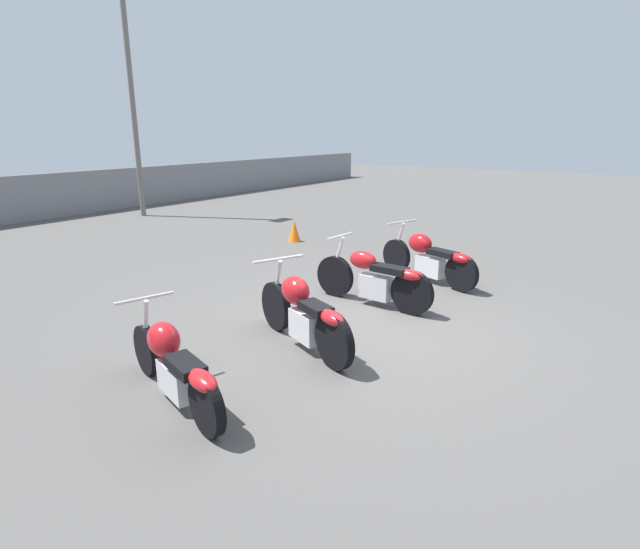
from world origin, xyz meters
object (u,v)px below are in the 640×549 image
at_px(motorcycle_slot_3, 429,258).
at_px(traffic_cone_near, 294,231).
at_px(motorcycle_slot_1, 304,313).
at_px(motorcycle_slot_2, 374,279).
at_px(motorcycle_slot_0, 174,365).
at_px(light_pole_left, 129,62).

distance_m(motorcycle_slot_3, traffic_cone_near, 4.26).
height_order(motorcycle_slot_1, traffic_cone_near, motorcycle_slot_1).
xyz_separation_m(motorcycle_slot_2, traffic_cone_near, (3.00, 3.87, -0.17)).
bearing_deg(motorcycle_slot_0, motorcycle_slot_1, 8.34).
bearing_deg(traffic_cone_near, light_pole_left, 87.18).
distance_m(motorcycle_slot_0, motorcycle_slot_1, 1.80).
distance_m(light_pole_left, motorcycle_slot_1, 12.22).
bearing_deg(traffic_cone_near, motorcycle_slot_0, -151.40).
distance_m(light_pole_left, motorcycle_slot_2, 11.51).
bearing_deg(motorcycle_slot_3, motorcycle_slot_0, -165.89).
bearing_deg(motorcycle_slot_1, motorcycle_slot_3, 20.23).
distance_m(light_pole_left, motorcycle_slot_0, 12.88).
bearing_deg(light_pole_left, motorcycle_slot_0, -124.99).
bearing_deg(motorcycle_slot_1, motorcycle_slot_0, -166.34).
distance_m(light_pole_left, traffic_cone_near, 7.68).
height_order(motorcycle_slot_0, motorcycle_slot_2, motorcycle_slot_2).
relative_size(motorcycle_slot_1, motorcycle_slot_2, 0.94).
xyz_separation_m(light_pole_left, motorcycle_slot_1, (-5.21, -10.26, -4.12)).
xyz_separation_m(light_pole_left, motorcycle_slot_3, (-1.63, -10.39, -4.14)).
height_order(motorcycle_slot_3, traffic_cone_near, motorcycle_slot_3).
height_order(light_pole_left, motorcycle_slot_3, light_pole_left).
bearing_deg(light_pole_left, motorcycle_slot_1, -116.91).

